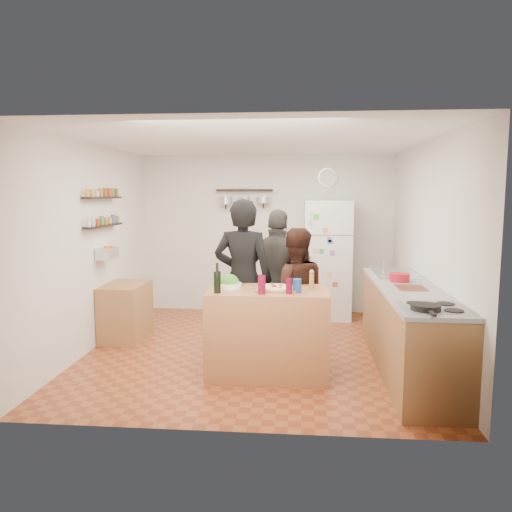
# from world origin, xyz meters

# --- Properties ---
(room_shell) EXTENTS (4.20, 4.20, 4.20)m
(room_shell) POSITION_xyz_m (0.00, 0.39, 1.25)
(room_shell) COLOR brown
(room_shell) RESTS_ON ground
(prep_island) EXTENTS (1.25, 0.72, 0.91)m
(prep_island) POSITION_xyz_m (0.21, -0.77, 0.46)
(prep_island) COLOR #A7653D
(prep_island) RESTS_ON floor
(pizza_board) EXTENTS (0.42, 0.34, 0.02)m
(pizza_board) POSITION_xyz_m (0.29, -0.79, 0.92)
(pizza_board) COLOR brown
(pizza_board) RESTS_ON prep_island
(pizza) EXTENTS (0.34, 0.34, 0.02)m
(pizza) POSITION_xyz_m (0.29, -0.79, 0.94)
(pizza) COLOR beige
(pizza) RESTS_ON pizza_board
(salad_bowl) EXTENTS (0.27, 0.27, 0.05)m
(salad_bowl) POSITION_xyz_m (-0.21, -0.72, 0.94)
(salad_bowl) COLOR white
(salad_bowl) RESTS_ON prep_island
(wine_bottle) EXTENTS (0.07, 0.07, 0.22)m
(wine_bottle) POSITION_xyz_m (-0.29, -0.99, 1.02)
(wine_bottle) COLOR black
(wine_bottle) RESTS_ON prep_island
(wine_glass_near) EXTENTS (0.08, 0.08, 0.19)m
(wine_glass_near) POSITION_xyz_m (0.16, -1.01, 1.00)
(wine_glass_near) COLOR maroon
(wine_glass_near) RESTS_ON prep_island
(wine_glass_far) EXTENTS (0.06, 0.06, 0.16)m
(wine_glass_far) POSITION_xyz_m (0.43, -0.97, 0.99)
(wine_glass_far) COLOR #59071F
(wine_glass_far) RESTS_ON prep_island
(pepper_mill) EXTENTS (0.05, 0.05, 0.16)m
(pepper_mill) POSITION_xyz_m (0.66, -0.72, 0.99)
(pepper_mill) COLOR olive
(pepper_mill) RESTS_ON prep_island
(salt_canister) EXTENTS (0.08, 0.08, 0.14)m
(salt_canister) POSITION_xyz_m (0.51, -0.89, 0.98)
(salt_canister) COLOR navy
(salt_canister) RESTS_ON prep_island
(person_left) EXTENTS (0.72, 0.52, 1.85)m
(person_left) POSITION_xyz_m (-0.11, -0.29, 0.93)
(person_left) COLOR black
(person_left) RESTS_ON floor
(person_center) EXTENTS (0.79, 0.64, 1.52)m
(person_center) POSITION_xyz_m (0.48, -0.25, 0.76)
(person_center) COLOR black
(person_center) RESTS_ON floor
(person_back) EXTENTS (1.07, 0.63, 1.71)m
(person_back) POSITION_xyz_m (0.27, 0.22, 0.86)
(person_back) COLOR #302E2A
(person_back) RESTS_ON floor
(counter_run) EXTENTS (0.63, 2.63, 0.90)m
(counter_run) POSITION_xyz_m (1.70, -0.55, 0.45)
(counter_run) COLOR #9E7042
(counter_run) RESTS_ON floor
(stove_top) EXTENTS (0.60, 0.62, 0.02)m
(stove_top) POSITION_xyz_m (1.70, -1.50, 0.91)
(stove_top) COLOR white
(stove_top) RESTS_ON counter_run
(skillet) EXTENTS (0.25, 0.25, 0.05)m
(skillet) POSITION_xyz_m (1.60, -1.61, 0.94)
(skillet) COLOR black
(skillet) RESTS_ON stove_top
(sink) EXTENTS (0.50, 0.80, 0.03)m
(sink) POSITION_xyz_m (1.70, 0.30, 0.92)
(sink) COLOR silver
(sink) RESTS_ON counter_run
(cutting_board) EXTENTS (0.30, 0.40, 0.02)m
(cutting_board) POSITION_xyz_m (1.70, -0.60, 0.91)
(cutting_board) COLOR #9C5638
(cutting_board) RESTS_ON counter_run
(red_bowl) EXTENTS (0.22, 0.22, 0.09)m
(red_bowl) POSITION_xyz_m (1.65, -0.23, 0.97)
(red_bowl) COLOR maroon
(red_bowl) RESTS_ON counter_run
(fridge) EXTENTS (0.70, 0.68, 1.80)m
(fridge) POSITION_xyz_m (0.95, 1.75, 0.90)
(fridge) COLOR white
(fridge) RESTS_ON floor
(wall_clock) EXTENTS (0.30, 0.03, 0.30)m
(wall_clock) POSITION_xyz_m (0.95, 2.08, 2.15)
(wall_clock) COLOR silver
(wall_clock) RESTS_ON back_wall
(spice_shelf_lower) EXTENTS (0.12, 1.00, 0.02)m
(spice_shelf_lower) POSITION_xyz_m (-1.93, 0.20, 1.50)
(spice_shelf_lower) COLOR black
(spice_shelf_lower) RESTS_ON left_wall
(spice_shelf_upper) EXTENTS (0.12, 1.00, 0.02)m
(spice_shelf_upper) POSITION_xyz_m (-1.93, 0.20, 1.85)
(spice_shelf_upper) COLOR black
(spice_shelf_upper) RESTS_ON left_wall
(produce_basket) EXTENTS (0.18, 0.35, 0.14)m
(produce_basket) POSITION_xyz_m (-1.90, 0.20, 1.15)
(produce_basket) COLOR silver
(produce_basket) RESTS_ON left_wall
(side_table) EXTENTS (0.50, 0.80, 0.73)m
(side_table) POSITION_xyz_m (-1.74, 0.36, 0.36)
(side_table) COLOR #A06B43
(side_table) RESTS_ON floor
(pot_rack) EXTENTS (0.90, 0.04, 0.04)m
(pot_rack) POSITION_xyz_m (-0.35, 2.00, 1.95)
(pot_rack) COLOR black
(pot_rack) RESTS_ON back_wall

